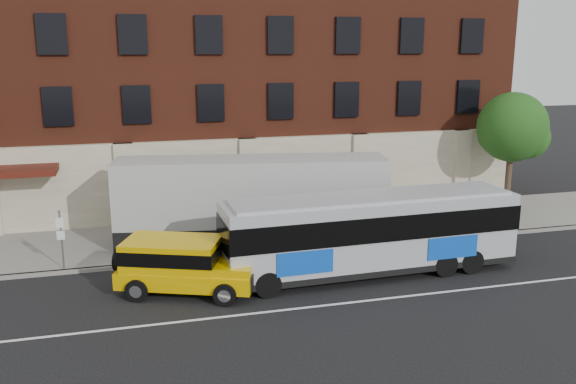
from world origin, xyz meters
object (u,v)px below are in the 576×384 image
object	(u,v)px
sign_pole	(61,237)
shipping_container	(252,203)
city_bus	(371,231)
yellow_suv	(181,263)
street_tree	(513,130)

from	to	relation	value
sign_pole	shipping_container	size ratio (longest dim) A/B	0.21
city_bus	yellow_suv	world-z (taller)	city_bus
sign_pole	yellow_suv	size ratio (longest dim) A/B	0.48
sign_pole	street_tree	xyz separation A→B (m)	(22.04, 3.34, 2.96)
city_bus	shipping_container	bearing A→B (deg)	128.08
city_bus	yellow_suv	distance (m)	7.26
yellow_suv	shipping_container	bearing A→B (deg)	52.48
yellow_suv	shipping_container	distance (m)	5.90
street_tree	city_bus	size ratio (longest dim) A/B	0.54
street_tree	shipping_container	distance (m)	14.54
sign_pole	yellow_suv	xyz separation A→B (m)	(4.28, -3.18, -0.33)
city_bus	shipping_container	world-z (taller)	shipping_container
sign_pole	city_bus	distance (m)	11.96
yellow_suv	sign_pole	bearing A→B (deg)	143.39
city_bus	street_tree	bearing A→B (deg)	31.97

